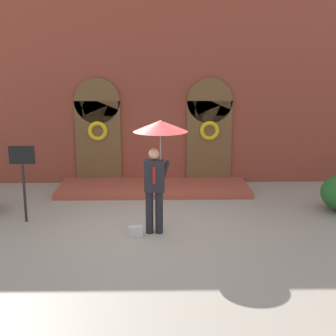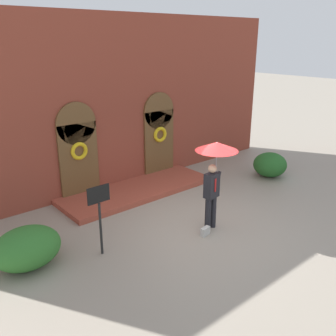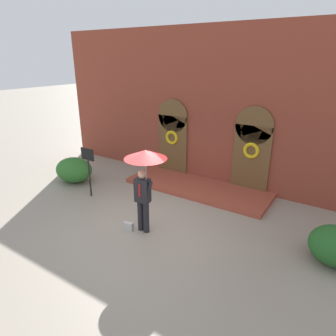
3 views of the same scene
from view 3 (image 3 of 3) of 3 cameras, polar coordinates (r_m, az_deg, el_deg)
ground_plane at (r=8.69m, az=-4.07°, el=-11.14°), size 80.00×80.00×0.00m
building_facade at (r=11.15m, az=8.71°, el=10.57°), size 14.00×2.30×5.60m
person_with_umbrella at (r=7.64m, az=-4.45°, el=0.23°), size 1.10×1.10×2.36m
handbag at (r=8.57m, az=-7.56°, el=-10.93°), size 0.30×0.17×0.22m
sign_post at (r=10.35m, az=-14.93°, el=0.66°), size 0.56×0.06×1.72m
shrub_left at (r=12.05m, az=-17.47°, el=-0.34°), size 1.50×1.20×0.93m
shrub_right at (r=8.14m, az=29.41°, el=-12.77°), size 1.22×1.20×0.88m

